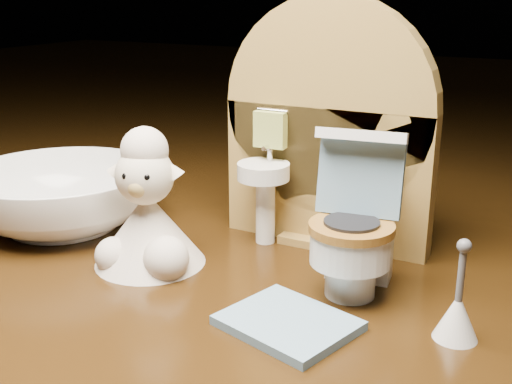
% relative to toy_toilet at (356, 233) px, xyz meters
% --- Properties ---
extents(backdrop_panel, '(0.13, 0.05, 0.15)m').
position_rel_toy_toilet_xyz_m(backdrop_panel, '(-0.04, 0.05, 0.03)').
color(backdrop_panel, olive).
rests_on(backdrop_panel, ground).
extents(toy_toilet, '(0.05, 0.06, 0.09)m').
position_rel_toy_toilet_xyz_m(toy_toilet, '(0.00, 0.00, 0.00)').
color(toy_toilet, white).
rests_on(toy_toilet, ground).
extents(bath_mat, '(0.07, 0.06, 0.00)m').
position_rel_toy_toilet_xyz_m(bath_mat, '(-0.01, -0.05, -0.03)').
color(bath_mat, '#688DA4').
rests_on(bath_mat, ground).
extents(toilet_brush, '(0.02, 0.02, 0.05)m').
position_rel_toy_toilet_xyz_m(toilet_brush, '(0.06, -0.03, -0.02)').
color(toilet_brush, white).
rests_on(toilet_brush, ground).
extents(plush_lamb, '(0.06, 0.06, 0.08)m').
position_rel_toy_toilet_xyz_m(plush_lamb, '(-0.12, -0.02, -0.00)').
color(plush_lamb, beige).
rests_on(plush_lamb, ground).
extents(ceramic_bowl, '(0.15, 0.15, 0.04)m').
position_rel_toy_toilet_xyz_m(ceramic_bowl, '(-0.20, -0.00, -0.01)').
color(ceramic_bowl, white).
rests_on(ceramic_bowl, ground).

